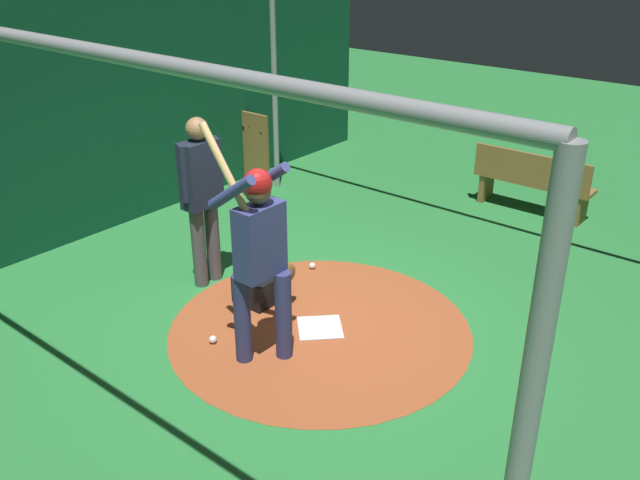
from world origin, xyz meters
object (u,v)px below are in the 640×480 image
(home_plate, at_px, (320,328))
(bench, at_px, (532,182))
(catcher, at_px, (261,270))
(bat_rack, at_px, (252,149))
(baseball_1, at_px, (312,266))
(batter, at_px, (259,248))
(baseball_0, at_px, (213,339))
(umpire, at_px, (202,193))

(home_plate, bearing_deg, bench, 85.30)
(home_plate, xyz_separation_m, catcher, (-0.79, 0.02, 0.36))
(bat_rack, height_order, baseball_1, bat_rack)
(batter, bearing_deg, home_plate, 81.85)
(batter, bearing_deg, baseball_0, -164.67)
(baseball_0, bearing_deg, bench, 79.04)
(bat_rack, xyz_separation_m, baseball_1, (2.60, -1.70, -0.44))
(umpire, xyz_separation_m, baseball_1, (0.70, 0.94, -1.00))
(umpire, bearing_deg, baseball_1, 53.31)
(umpire, height_order, baseball_0, umpire)
(bench, bearing_deg, umpire, -114.86)
(home_plate, bearing_deg, umpire, -179.11)
(umpire, bearing_deg, bat_rack, 125.75)
(catcher, xyz_separation_m, baseball_0, (0.17, -0.85, -0.33))
(batter, xyz_separation_m, baseball_1, (-0.76, 1.60, -1.05))
(bat_rack, bearing_deg, home_plate, -37.10)
(home_plate, bearing_deg, bat_rack, 142.90)
(bench, relative_size, baseball_0, 21.39)
(bench, bearing_deg, home_plate, -94.70)
(bat_rack, xyz_separation_m, baseball_0, (2.85, -3.45, -0.44))
(catcher, distance_m, baseball_0, 0.93)
(home_plate, relative_size, catcher, 0.44)
(batter, relative_size, baseball_1, 28.83)
(home_plate, bearing_deg, baseball_0, -126.44)
(baseball_0, bearing_deg, umpire, 139.56)
(baseball_0, bearing_deg, batter, 15.33)
(batter, distance_m, bench, 4.82)
(baseball_1, bearing_deg, bat_rack, 146.79)
(baseball_0, bearing_deg, home_plate, 53.56)
(home_plate, bearing_deg, catcher, 178.38)
(catcher, relative_size, bat_rack, 0.90)
(baseball_0, height_order, baseball_1, same)
(catcher, bearing_deg, baseball_0, -78.43)
(bench, relative_size, baseball_1, 21.39)
(home_plate, xyz_separation_m, umpire, (-1.56, -0.02, 1.03))
(home_plate, distance_m, bench, 4.10)
(catcher, distance_m, bat_rack, 3.73)
(umpire, bearing_deg, catcher, 3.45)
(bat_rack, bearing_deg, bench, 20.82)
(bench, distance_m, baseball_0, 5.00)
(umpire, distance_m, baseball_1, 1.54)
(batter, xyz_separation_m, baseball_0, (-0.51, -0.14, -1.05))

